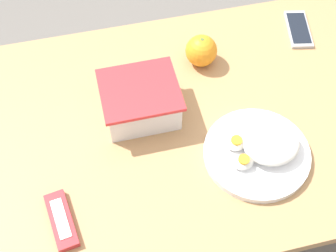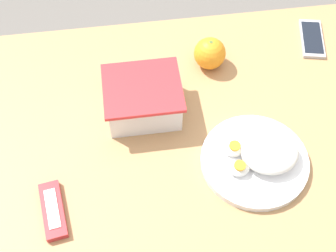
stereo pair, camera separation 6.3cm
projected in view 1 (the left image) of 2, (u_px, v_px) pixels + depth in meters
ground_plane at (181, 227)px, 1.79m from camera, size 10.00×10.00×0.00m
table at (185, 142)px, 1.29m from camera, size 1.16×0.76×0.71m
food_container at (141, 102)px, 1.18m from camera, size 0.19×0.17×0.10m
orange_fruit at (201, 51)px, 1.28m from camera, size 0.09×0.09×0.09m
rice_plate at (261, 150)px, 1.13m from camera, size 0.26×0.26×0.07m
candy_bar at (61, 220)px, 1.04m from camera, size 0.07×0.14×0.02m
cell_phone at (298, 29)px, 1.38m from camera, size 0.09×0.16×0.01m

